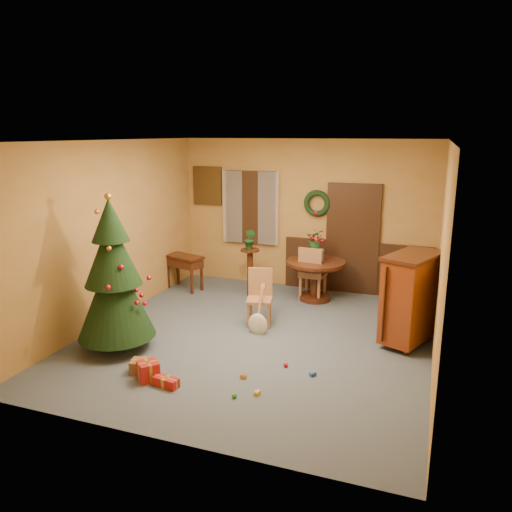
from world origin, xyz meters
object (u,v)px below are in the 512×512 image
at_px(dining_table, 315,273).
at_px(christmas_tree, 114,277).
at_px(sideboard, 411,296).
at_px(chair_near, 260,295).
at_px(writing_desk, 184,264).

distance_m(dining_table, christmas_tree, 3.78).
xyz_separation_m(christmas_tree, sideboard, (3.89, 1.62, -0.34)).
distance_m(dining_table, sideboard, 2.27).
distance_m(dining_table, chair_near, 1.56).
height_order(dining_table, chair_near, chair_near).
bearing_deg(christmas_tree, chair_near, 45.52).
bearing_deg(dining_table, chair_near, -111.36).
distance_m(writing_desk, sideboard, 4.47).
bearing_deg(chair_near, writing_desk, 148.79).
height_order(chair_near, writing_desk, chair_near).
bearing_deg(chair_near, christmas_tree, -134.48).
relative_size(dining_table, sideboard, 0.80).
relative_size(chair_near, sideboard, 0.67).
bearing_deg(chair_near, sideboard, 0.18).
xyz_separation_m(dining_table, sideboard, (1.74, -1.44, 0.20)).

